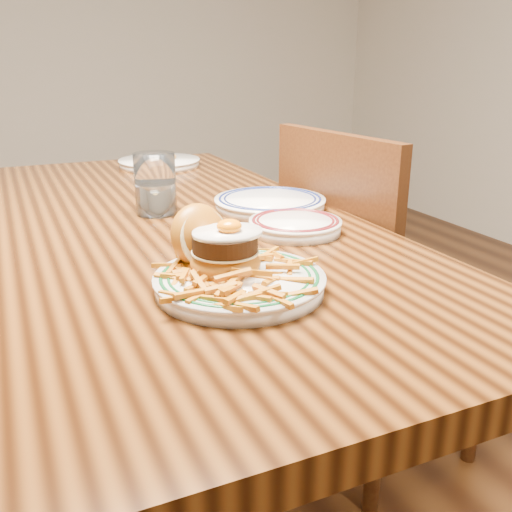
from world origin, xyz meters
name	(u,v)px	position (x,y,z in m)	size (l,w,h in m)	color
floor	(166,504)	(0.00, 0.00, 0.00)	(6.00, 6.00, 0.00)	black
table	(151,260)	(0.00, 0.00, 0.66)	(0.85, 1.60, 0.75)	black
chair_right	(367,296)	(0.55, -0.03, 0.49)	(0.48, 0.48, 0.92)	#42240D
main_plate	(233,267)	(0.03, -0.42, 0.78)	(0.26, 0.27, 0.12)	white
side_plate	(295,224)	(0.25, -0.20, 0.77)	(0.18, 0.19, 0.03)	white
rear_plate	(270,202)	(0.28, -0.01, 0.77)	(0.25, 0.25, 0.03)	white
water_glass	(156,188)	(0.03, 0.05, 0.81)	(0.09, 0.09, 0.13)	white
far_plate	(159,162)	(0.19, 0.61, 0.77)	(0.25, 0.25, 0.05)	white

